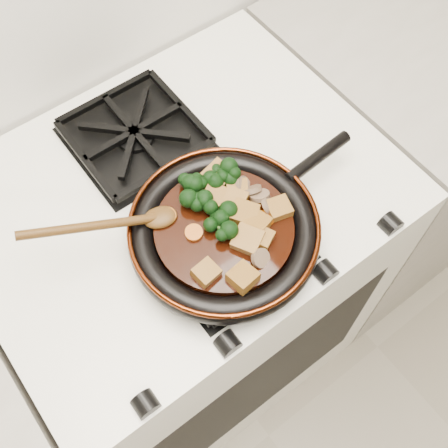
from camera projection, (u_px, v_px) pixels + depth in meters
stove at (191, 287)px, 1.40m from camera, size 0.76×0.60×0.90m
burner_grate_front at (225, 242)px, 0.94m from camera, size 0.23×0.23×0.03m
burner_grate_back at (135, 135)px, 1.04m from camera, size 0.23×0.23×0.03m
skillet at (225, 231)px, 0.91m from camera, size 0.44×0.31×0.05m
braising_sauce at (224, 230)px, 0.91m from camera, size 0.23×0.23×0.02m
tofu_cube_0 at (279, 209)px, 0.91m from camera, size 0.05×0.04×0.02m
tofu_cube_1 at (218, 176)px, 0.94m from camera, size 0.05×0.05×0.03m
tofu_cube_2 at (243, 277)px, 0.85m from camera, size 0.05×0.04×0.03m
tofu_cube_3 at (261, 237)px, 0.88m from camera, size 0.04×0.05×0.02m
tofu_cube_4 at (248, 240)px, 0.88m from camera, size 0.06×0.06×0.03m
tofu_cube_5 at (257, 224)px, 0.89m from camera, size 0.05×0.05×0.03m
tofu_cube_6 at (215, 196)px, 0.92m from camera, size 0.05×0.05×0.03m
tofu_cube_7 at (206, 273)px, 0.85m from camera, size 0.04×0.04×0.03m
tofu_cube_8 at (244, 214)px, 0.90m from camera, size 0.06×0.06×0.03m
tofu_cube_9 at (235, 201)px, 0.91m from camera, size 0.05×0.05×0.02m
tofu_cube_10 at (237, 190)px, 0.92m from camera, size 0.05×0.05×0.02m
broccoli_floret_0 at (200, 203)px, 0.91m from camera, size 0.09×0.09×0.07m
broccoli_floret_1 at (230, 178)px, 0.93m from camera, size 0.07×0.07×0.06m
broccoli_floret_2 at (220, 213)px, 0.90m from camera, size 0.08×0.08×0.06m
broccoli_floret_3 at (221, 228)px, 0.88m from camera, size 0.08×0.09×0.07m
broccoli_floret_4 at (192, 186)px, 0.92m from camera, size 0.08×0.08×0.05m
broccoli_floret_5 at (218, 178)px, 0.93m from camera, size 0.08×0.08×0.06m
carrot_coin_0 at (168, 216)px, 0.90m from camera, size 0.03×0.03×0.01m
carrot_coin_1 at (198, 197)px, 0.92m from camera, size 0.03×0.03×0.02m
carrot_coin_2 at (265, 218)px, 0.90m from camera, size 0.03×0.03×0.02m
carrot_coin_3 at (194, 233)px, 0.89m from camera, size 0.03×0.03×0.01m
mushroom_slice_0 at (261, 258)px, 0.86m from camera, size 0.04×0.04×0.03m
mushroom_slice_1 at (251, 190)px, 0.92m from camera, size 0.04×0.04×0.03m
mushroom_slice_2 at (243, 186)px, 0.93m from camera, size 0.04×0.04×0.03m
mushroom_slice_3 at (269, 206)px, 0.91m from camera, size 0.03×0.04×0.03m
mushroom_slice_4 at (259, 195)px, 0.92m from camera, size 0.04×0.04×0.02m
wooden_spoon at (123, 222)px, 0.88m from camera, size 0.14×0.07×0.22m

